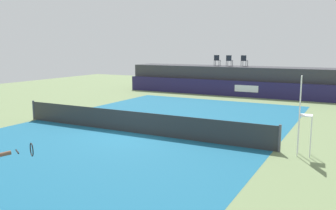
{
  "coord_description": "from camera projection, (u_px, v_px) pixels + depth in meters",
  "views": [
    {
      "loc": [
        8.45,
        -12.75,
        3.71
      ],
      "look_at": [
        0.63,
        2.0,
        1.0
      ],
      "focal_mm": 38.03,
      "sensor_mm": 36.0,
      "label": 1
    }
  ],
  "objects": [
    {
      "name": "ground_plane",
      "position": [
        166.0,
        121.0,
        18.24
      ],
      "size": [
        48.0,
        48.0,
        0.0
      ],
      "primitive_type": "plane",
      "color": "#6B7F51"
    },
    {
      "name": "tennis_net",
      "position": [
        134.0,
        122.0,
        15.54
      ],
      "size": [
        12.4,
        0.02,
        0.95
      ],
      "primitive_type": "cube",
      "color": "#2D2D2D",
      "rests_on": "ground"
    },
    {
      "name": "net_post_near",
      "position": [
        34.0,
        110.0,
        18.41
      ],
      "size": [
        0.1,
        0.1,
        1.0
      ],
      "primitive_type": "cylinder",
      "color": "#4C4C51",
      "rests_on": "ground"
    },
    {
      "name": "spectator_platform",
      "position": [
        238.0,
        80.0,
        28.79
      ],
      "size": [
        18.0,
        2.8,
        2.2
      ],
      "primitive_type": "cube",
      "color": "#38383D",
      "rests_on": "ground"
    },
    {
      "name": "umpire_chair",
      "position": [
        303.0,
        110.0,
        12.16
      ],
      "size": [
        0.47,
        0.47,
        2.76
      ],
      "color": "white",
      "rests_on": "ground"
    },
    {
      "name": "sponsor_wall",
      "position": [
        231.0,
        88.0,
        27.29
      ],
      "size": [
        18.0,
        0.22,
        1.2
      ],
      "color": "#231E4C",
      "rests_on": "ground"
    },
    {
      "name": "court_inner",
      "position": [
        134.0,
        133.0,
        15.62
      ],
      "size": [
        12.0,
        22.0,
        0.0
      ],
      "primitive_type": "cube",
      "color": "#16597A",
      "rests_on": "ground"
    },
    {
      "name": "spectator_chair_center",
      "position": [
        244.0,
        60.0,
        28.45
      ],
      "size": [
        0.48,
        0.48,
        0.89
      ],
      "color": "#1E232D",
      "rests_on": "spectator_platform"
    },
    {
      "name": "spectator_chair_left",
      "position": [
        229.0,
        60.0,
        28.6
      ],
      "size": [
        0.44,
        0.44,
        0.89
      ],
      "color": "#1E232D",
      "rests_on": "spectator_platform"
    },
    {
      "name": "net_post_far",
      "position": [
        280.0,
        138.0,
        12.67
      ],
      "size": [
        0.1,
        0.1,
        1.0
      ],
      "primitive_type": "cylinder",
      "color": "#4C4C51",
      "rests_on": "ground"
    },
    {
      "name": "spectator_chair_far_left",
      "position": [
        217.0,
        60.0,
        29.39
      ],
      "size": [
        0.47,
        0.47,
        0.89
      ],
      "color": "#1E232D",
      "rests_on": "spectator_platform"
    }
  ]
}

